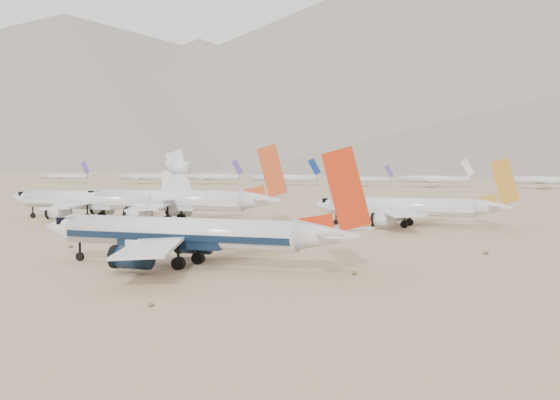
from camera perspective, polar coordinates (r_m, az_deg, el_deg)
name	(u,v)px	position (r m, az deg, el deg)	size (l,w,h in m)	color
ground	(186,267)	(112.29, -6.87, -4.90)	(7000.00, 7000.00, 0.00)	#977858
main_airliner	(193,234)	(111.56, -6.41, -2.51)	(48.53, 47.40, 17.13)	silver
row2_gold_tail	(410,208)	(178.99, 9.46, -0.56)	(44.32, 43.35, 15.78)	silver
row2_orange_tail	(177,201)	(189.84, -7.55, -0.07)	(53.00, 51.85, 18.91)	silver
row2_white_trijet	(99,200)	(201.14, -13.11, 0.01)	(50.25, 49.11, 17.81)	silver
distant_storage_row	(462,179)	(437.45, 13.20, 1.48)	(531.56, 57.80, 15.76)	silver
desert_scrub	(56,300)	(87.73, -16.06, -7.03)	(261.14, 121.67, 0.63)	brown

